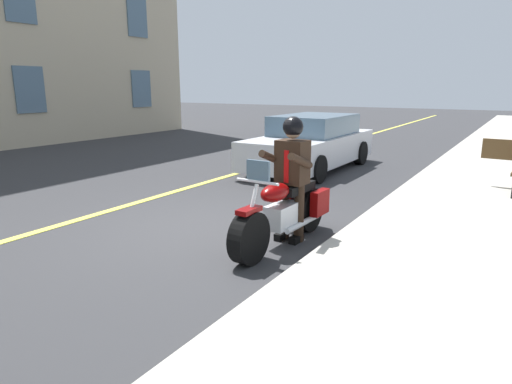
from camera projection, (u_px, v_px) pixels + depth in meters
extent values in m
plane|color=#333335|center=(205.00, 228.00, 6.87)|extent=(80.00, 80.00, 0.00)
cube|color=#E5DB4C|center=(116.00, 209.00, 7.89)|extent=(60.00, 0.16, 0.01)
cylinder|color=black|center=(249.00, 238.00, 5.41)|extent=(0.67, 0.22, 0.66)
cylinder|color=black|center=(308.00, 209.00, 6.66)|extent=(0.67, 0.22, 0.66)
cube|color=silver|center=(282.00, 215.00, 6.04)|extent=(0.57, 0.30, 0.32)
ellipsoid|color=#720505|center=(275.00, 193.00, 5.79)|extent=(0.57, 0.30, 0.24)
cube|color=black|center=(295.00, 188.00, 6.24)|extent=(0.71, 0.30, 0.12)
cube|color=#720505|center=(320.00, 202.00, 6.47)|extent=(0.40, 0.13, 0.36)
cube|color=#720505|center=(293.00, 198.00, 6.71)|extent=(0.40, 0.13, 0.36)
cylinder|color=silver|center=(250.00, 216.00, 5.36)|extent=(0.35, 0.06, 0.76)
cylinder|color=silver|center=(257.00, 182.00, 5.40)|extent=(0.06, 0.60, 0.04)
cube|color=#720505|center=(249.00, 210.00, 5.33)|extent=(0.37, 0.17, 0.06)
cylinder|color=silver|center=(303.00, 223.00, 6.23)|extent=(0.90, 0.11, 0.08)
cube|color=slate|center=(258.00, 172.00, 5.39)|extent=(0.05, 0.32, 0.28)
cylinder|color=black|center=(299.00, 212.00, 6.17)|extent=(0.14, 0.14, 0.84)
cube|color=black|center=(296.00, 239.00, 6.21)|extent=(0.26, 0.12, 0.10)
cylinder|color=black|center=(284.00, 210.00, 6.30)|extent=(0.14, 0.14, 0.84)
cube|color=black|center=(282.00, 236.00, 6.34)|extent=(0.26, 0.12, 0.10)
cube|color=black|center=(292.00, 162.00, 6.07)|extent=(0.33, 0.41, 0.60)
cube|color=red|center=(287.00, 167.00, 5.95)|extent=(0.03, 0.07, 0.44)
cylinder|color=black|center=(301.00, 161.00, 5.80)|extent=(0.55, 0.12, 0.28)
cylinder|color=black|center=(272.00, 158.00, 6.03)|extent=(0.55, 0.12, 0.28)
sphere|color=tan|center=(293.00, 130.00, 5.97)|extent=(0.22, 0.22, 0.22)
sphere|color=black|center=(293.00, 127.00, 5.96)|extent=(0.28, 0.28, 0.28)
cube|color=silver|center=(311.00, 149.00, 11.51)|extent=(4.60, 1.80, 0.70)
cube|color=slate|center=(314.00, 127.00, 11.55)|extent=(2.40, 1.60, 0.60)
cylinder|color=black|center=(318.00, 169.00, 9.93)|extent=(0.64, 0.22, 0.64)
cylinder|color=black|center=(253.00, 162.00, 10.80)|extent=(0.64, 0.22, 0.64)
cylinder|color=black|center=(360.00, 153.00, 12.33)|extent=(0.64, 0.22, 0.64)
cylinder|color=black|center=(305.00, 148.00, 13.20)|extent=(0.64, 0.22, 0.64)
cube|color=slate|center=(141.00, 89.00, 19.86)|extent=(1.10, 0.06, 1.60)
cube|color=slate|center=(30.00, 90.00, 15.50)|extent=(1.10, 0.06, 1.60)
cube|color=slate|center=(137.00, 18.00, 19.16)|extent=(1.10, 0.06, 1.60)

